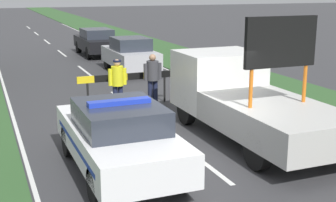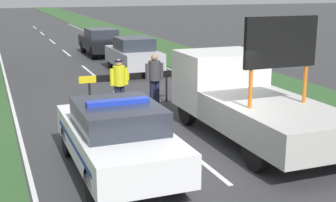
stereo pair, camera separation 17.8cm
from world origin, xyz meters
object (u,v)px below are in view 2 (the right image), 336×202
(road_barrier, at_px, (129,79))
(work_truck, at_px, (246,98))
(police_car, at_px, (117,136))
(queued_car_sedan_black, at_px, (101,41))
(police_officer, at_px, (119,80))
(pedestrian_civilian, at_px, (154,76))
(traffic_cone_centre_front, at_px, (189,95))
(queued_car_sedan_silver, at_px, (134,55))

(road_barrier, bearing_deg, work_truck, -68.94)
(police_car, bearing_deg, road_barrier, 68.92)
(work_truck, distance_m, queued_car_sedan_black, 16.08)
(police_officer, xyz_separation_m, pedestrian_civilian, (1.27, 0.23, 0.03))
(police_officer, distance_m, pedestrian_civilian, 1.29)
(police_car, height_order, traffic_cone_centre_front, police_car)
(queued_car_sedan_black, bearing_deg, queued_car_sedan_silver, 91.41)
(road_barrier, relative_size, queued_car_sedan_black, 0.75)
(work_truck, xyz_separation_m, queued_car_sedan_silver, (-0.00, 10.13, -0.22))
(road_barrier, bearing_deg, queued_car_sedan_silver, 67.86)
(work_truck, relative_size, pedestrian_civilian, 3.41)
(road_barrier, bearing_deg, police_car, -112.65)
(traffic_cone_centre_front, distance_m, queued_car_sedan_black, 12.38)
(police_officer, bearing_deg, police_car, 69.03)
(police_car, height_order, road_barrier, police_car)
(queued_car_sedan_silver, xyz_separation_m, queued_car_sedan_black, (-0.15, 5.95, -0.02))
(traffic_cone_centre_front, height_order, queued_car_sedan_black, queued_car_sedan_black)
(road_barrier, height_order, pedestrian_civilian, pedestrian_civilian)
(pedestrian_civilian, bearing_deg, queued_car_sedan_black, 65.69)
(police_officer, bearing_deg, pedestrian_civilian, -174.72)
(police_officer, xyz_separation_m, queued_car_sedan_black, (2.32, 12.45, -0.21))
(police_officer, bearing_deg, work_truck, 119.00)
(police_car, xyz_separation_m, work_truck, (3.84, 1.25, 0.23))
(road_barrier, distance_m, queued_car_sedan_silver, 6.20)
(police_officer, bearing_deg, road_barrier, -134.57)
(queued_car_sedan_silver, bearing_deg, police_car, 71.35)
(work_truck, distance_m, police_officer, 4.39)
(road_barrier, xyz_separation_m, queued_car_sedan_silver, (1.96, 5.89, -0.09))
(queued_car_sedan_silver, height_order, queued_car_sedan_black, queued_car_sedan_silver)
(police_car, bearing_deg, queued_car_sedan_silver, 69.18)
(pedestrian_civilian, xyz_separation_m, queued_car_sedan_silver, (1.19, 6.27, -0.21))
(police_car, distance_m, road_barrier, 5.81)
(work_truck, xyz_separation_m, police_officer, (-2.47, 3.63, -0.04))
(road_barrier, height_order, queued_car_sedan_silver, queued_car_sedan_silver)
(work_truck, relative_size, road_barrier, 1.77)
(police_officer, distance_m, queued_car_sedan_silver, 6.95)
(police_car, xyz_separation_m, queued_car_sedan_silver, (3.84, 11.38, 0.02))
(queued_car_sedan_black, bearing_deg, police_officer, 79.47)
(police_car, relative_size, road_barrier, 1.36)
(road_barrier, distance_m, traffic_cone_centre_front, 2.12)
(pedestrian_civilian, distance_m, traffic_cone_centre_front, 1.41)
(work_truck, relative_size, queued_car_sedan_silver, 1.50)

